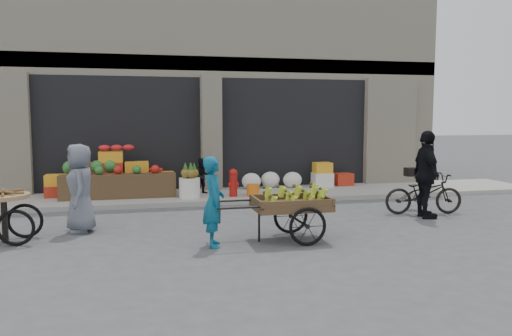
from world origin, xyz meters
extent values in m
plane|color=#424244|center=(0.00, 0.00, 0.00)|extent=(80.00, 80.00, 0.00)
cube|color=gray|center=(0.00, 4.10, 0.06)|extent=(18.00, 2.20, 0.12)
cube|color=beige|center=(0.00, 8.20, 3.50)|extent=(14.00, 6.00, 7.00)
cube|color=gray|center=(0.00, 5.35, 3.60)|extent=(14.00, 0.30, 0.40)
cube|color=black|center=(-2.48, 6.00, 1.67)|extent=(4.40, 1.60, 3.10)
cube|color=black|center=(2.48, 6.00, 1.67)|extent=(4.40, 1.60, 3.10)
cube|color=beige|center=(0.00, 5.15, 1.67)|extent=(0.55, 0.80, 3.22)
cube|color=brown|center=(-2.48, 3.95, 0.42)|extent=(2.80, 0.45, 0.60)
sphere|color=#1E5923|center=(-3.17, 4.45, 0.86)|extent=(0.34, 0.34, 0.34)
cylinder|color=silver|center=(-0.75, 3.60, 0.37)|extent=(0.52, 0.52, 0.50)
cylinder|color=#A5140F|center=(0.35, 3.55, 0.40)|extent=(0.20, 0.20, 0.56)
sphere|color=#A5140F|center=(0.35, 3.55, 0.72)|extent=(0.22, 0.22, 0.22)
cylinder|color=orange|center=(0.85, 3.50, 0.27)|extent=(0.32, 0.32, 0.30)
ellipsoid|color=silver|center=(1.68, 4.70, 0.34)|extent=(1.70, 0.60, 0.44)
imported|color=black|center=(-0.35, 4.20, 0.58)|extent=(0.51, 0.43, 0.93)
cube|color=brown|center=(0.60, -0.59, 0.60)|extent=(1.31, 0.86, 0.12)
torus|color=black|center=(0.75, -1.05, 0.33)|extent=(0.66, 0.07, 0.65)
torus|color=black|center=(0.74, -0.12, 0.33)|extent=(0.66, 0.07, 0.65)
cylinder|color=black|center=(0.03, -0.59, 0.27)|extent=(0.04, 0.04, 0.54)
imported|color=#0F5473|center=(-0.77, -0.70, 0.75)|extent=(0.40, 0.57, 1.50)
cylinder|color=#9E7F51|center=(-4.21, 0.34, 0.80)|extent=(0.88, 0.88, 0.07)
cube|color=black|center=(-4.21, 0.34, 0.40)|extent=(0.08, 0.08, 0.80)
torus|color=black|center=(-3.97, 0.05, 0.31)|extent=(0.62, 0.09, 0.62)
torus|color=black|center=(-3.95, 0.61, 0.31)|extent=(0.62, 0.09, 0.62)
imported|color=slate|center=(-3.03, 0.87, 0.82)|extent=(0.62, 0.86, 1.65)
imported|color=black|center=(4.13, 0.97, 0.45)|extent=(1.79, 0.86, 0.90)
imported|color=black|center=(3.93, 0.57, 0.93)|extent=(0.62, 1.14, 1.85)
camera|label=1|loc=(-1.94, -8.76, 2.16)|focal=35.00mm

